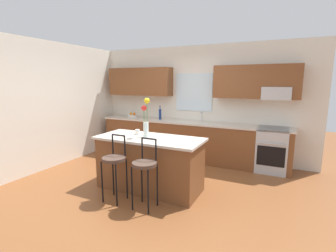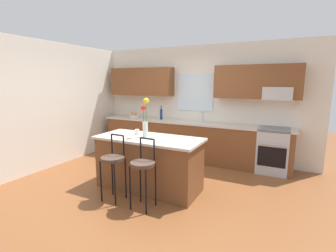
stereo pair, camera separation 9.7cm
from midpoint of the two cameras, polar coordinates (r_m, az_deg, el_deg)
ground_plane at (r=4.61m, az=-3.59°, el=-13.46°), size 14.00×14.00×0.00m
wall_left at (r=6.13m, az=-23.72°, el=4.70°), size 0.12×4.60×2.70m
back_wall_assembly at (r=6.03m, az=5.87°, el=6.96°), size 5.60×0.50×2.70m
counter_run at (r=5.93m, az=4.44°, el=-3.30°), size 4.56×0.64×0.92m
sink_faucet at (r=5.86m, az=7.38°, el=2.42°), size 0.02×0.13×0.23m
oven_range at (r=5.53m, az=22.52°, el=-5.13°), size 0.60×0.64×0.92m
kitchen_island at (r=4.31m, az=-4.94°, el=-8.60°), size 1.84×0.80×0.92m
bar_stool_near at (r=3.93m, az=-13.10°, el=-8.09°), size 0.36×0.36×1.04m
bar_stool_middle at (r=3.62m, az=-6.20°, el=-9.46°), size 0.36×0.36×1.04m
flower_vase at (r=4.17m, az=-5.87°, el=1.77°), size 0.16×0.10×0.67m
mug_ceramic at (r=4.44m, az=-7.74°, el=-1.38°), size 0.08×0.08×0.09m
fruit_bowl_oranges at (r=6.58m, az=-8.64°, el=2.36°), size 0.24×0.24×0.13m
bottle_olive_oil at (r=6.14m, az=-2.30°, el=2.84°), size 0.06×0.06×0.34m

